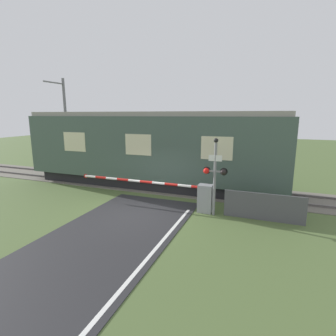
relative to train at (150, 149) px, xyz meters
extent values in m
plane|color=#4C6033|center=(1.43, -4.16, -2.17)|extent=(80.00, 80.00, 0.00)
cube|color=#666056|center=(1.43, 0.00, -2.16)|extent=(36.00, 3.20, 0.03)
cube|color=#595451|center=(1.43, -0.72, -2.09)|extent=(36.00, 0.08, 0.10)
cube|color=#595451|center=(1.43, 0.72, -2.09)|extent=(36.00, 0.08, 0.10)
cube|color=black|center=(0.00, 0.00, -1.87)|extent=(13.69, 2.46, 0.60)
cube|color=#42564C|center=(0.00, 0.00, 0.13)|extent=(14.88, 2.89, 3.41)
cube|color=gray|center=(0.00, 0.00, 1.96)|extent=(14.58, 2.66, 0.24)
cube|color=beige|center=(4.09, -1.46, 0.39)|extent=(1.49, 0.02, 1.09)
cube|color=beige|center=(0.00, -1.46, 0.39)|extent=(1.49, 0.02, 1.09)
cube|color=beige|center=(-4.09, -1.46, 0.39)|extent=(1.49, 0.02, 1.09)
cube|color=gray|center=(3.98, -3.08, -1.57)|extent=(0.60, 0.44, 1.20)
cylinder|color=gray|center=(3.98, -3.08, -1.10)|extent=(0.16, 0.16, 0.18)
cylinder|color=red|center=(3.67, -3.08, -1.10)|extent=(0.61, 0.11, 0.11)
cylinder|color=white|center=(3.06, -3.08, -1.10)|extent=(0.61, 0.11, 0.11)
cylinder|color=red|center=(2.44, -3.08, -1.10)|extent=(0.61, 0.11, 0.11)
cylinder|color=white|center=(1.83, -3.08, -1.10)|extent=(0.61, 0.11, 0.11)
cylinder|color=red|center=(1.22, -3.08, -1.10)|extent=(0.61, 0.11, 0.11)
cylinder|color=white|center=(0.60, -3.08, -1.10)|extent=(0.61, 0.11, 0.11)
cylinder|color=red|center=(-0.01, -3.08, -1.10)|extent=(0.61, 0.11, 0.11)
cylinder|color=white|center=(-0.62, -3.08, -1.10)|extent=(0.61, 0.11, 0.11)
cylinder|color=red|center=(-1.24, -3.08, -1.10)|extent=(0.61, 0.11, 0.11)
cylinder|color=white|center=(-1.85, -3.08, -1.10)|extent=(0.61, 0.11, 0.11)
cylinder|color=red|center=(-2.16, -3.08, -1.10)|extent=(0.20, 0.02, 0.20)
cylinder|color=gray|center=(4.39, -3.29, -0.67)|extent=(0.11, 0.11, 3.00)
cube|color=gray|center=(4.39, -3.29, -0.31)|extent=(0.81, 0.07, 0.07)
sphere|color=red|center=(4.04, -3.34, -0.31)|extent=(0.24, 0.24, 0.24)
sphere|color=black|center=(4.73, -3.34, -0.31)|extent=(0.24, 0.24, 0.24)
cylinder|color=black|center=(4.04, -3.23, -0.31)|extent=(0.30, 0.06, 0.30)
cylinder|color=black|center=(4.73, -3.23, -0.31)|extent=(0.30, 0.06, 0.30)
cube|color=white|center=(4.39, -3.33, 0.23)|extent=(0.53, 0.02, 0.24)
sphere|color=black|center=(4.39, -3.29, 0.93)|extent=(0.18, 0.18, 0.18)
cylinder|color=slate|center=(-7.85, 2.19, 1.16)|extent=(0.20, 0.20, 6.67)
cube|color=slate|center=(-7.85, 1.29, 4.09)|extent=(0.10, 1.80, 0.08)
cube|color=#4C4C51|center=(6.32, -3.16, -1.62)|extent=(3.05, 0.06, 1.10)
camera|label=1|loc=(6.28, -13.59, 1.93)|focal=28.00mm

